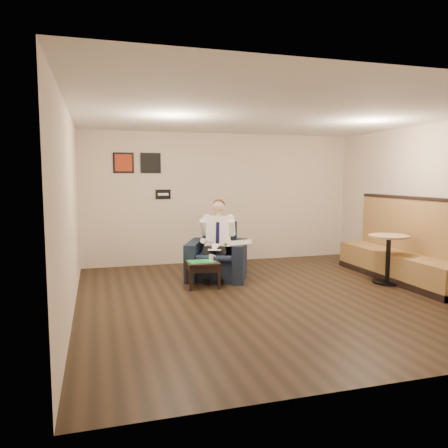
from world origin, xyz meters
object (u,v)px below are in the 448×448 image
object	(u,v)px
banquette	(400,239)
armchair	(217,251)
smartphone	(204,259)
cafe_table	(388,259)
coffee_mug	(211,257)
side_table	(203,274)
seated_man	(216,242)
green_folder	(201,261)

from	to	relation	value
banquette	armchair	bearing A→B (deg)	161.33
smartphone	cafe_table	xyz separation A→B (m)	(3.13, -0.81, -0.01)
armchair	cafe_table	size ratio (longest dim) A/B	1.23
coffee_mug	cafe_table	xyz separation A→B (m)	(3.01, -0.77, -0.06)
armchair	cafe_table	world-z (taller)	armchair
side_table	cafe_table	size ratio (longest dim) A/B	0.63
seated_man	coffee_mug	distance (m)	0.41
seated_man	banquette	size ratio (longest dim) A/B	0.48
banquette	smartphone	bearing A→B (deg)	169.04
cafe_table	banquette	bearing A→B (deg)	21.48
seated_man	cafe_table	xyz separation A→B (m)	(2.84, -1.08, -0.27)
side_table	green_folder	bearing A→B (deg)	-150.15
armchair	green_folder	distance (m)	0.71
coffee_mug	banquette	size ratio (longest dim) A/B	0.03
armchair	green_folder	xyz separation A→B (m)	(-0.43, -0.56, -0.06)
coffee_mug	side_table	bearing A→B (deg)	-150.15
green_folder	banquette	bearing A→B (deg)	-8.05
green_folder	cafe_table	world-z (taller)	cafe_table
seated_man	banquette	world-z (taller)	banquette
armchair	seated_man	world-z (taller)	seated_man
armchair	banquette	size ratio (longest dim) A/B	0.36
side_table	banquette	size ratio (longest dim) A/B	0.18
seated_man	cafe_table	size ratio (longest dim) A/B	1.63
side_table	green_folder	size ratio (longest dim) A/B	1.22
seated_man	green_folder	xyz separation A→B (m)	(-0.38, -0.43, -0.25)
coffee_mug	smartphone	world-z (taller)	coffee_mug
seated_man	cafe_table	world-z (taller)	seated_man
seated_man	smartphone	world-z (taller)	seated_man
coffee_mug	smartphone	xyz separation A→B (m)	(-0.12, 0.05, -0.04)
seated_man	cafe_table	bearing A→B (deg)	2.22
side_table	cafe_table	distance (m)	3.27
side_table	smartphone	bearing A→B (deg)	68.81
smartphone	banquette	bearing A→B (deg)	2.88
smartphone	armchair	bearing A→B (deg)	62.11
banquette	cafe_table	world-z (taller)	banquette
side_table	cafe_table	xyz separation A→B (m)	(3.19, -0.66, 0.21)
banquette	seated_man	bearing A→B (deg)	163.59
seated_man	banquette	distance (m)	3.33
armchair	cafe_table	distance (m)	3.04
armchair	coffee_mug	world-z (taller)	armchair
banquette	cafe_table	distance (m)	0.49
side_table	seated_man	bearing A→B (deg)	49.81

